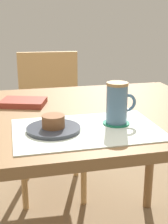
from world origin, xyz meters
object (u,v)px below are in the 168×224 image
dining_table (73,131)px  pastry (53,121)px  pastry_plate (54,129)px  coffee_mug (117,103)px  small_book (23,102)px  wooden_chair (50,116)px

dining_table → pastry: size_ratio=15.94×
pastry_plate → dining_table: bearing=63.2°
pastry → coffee_mug: 0.23m
small_book → dining_table: bearing=-17.6°
pastry_plate → small_book: small_book is taller
wooden_chair → small_book: 0.70m
coffee_mug → pastry: bearing=-175.8°
pastry → coffee_mug: coffee_mug is taller
pastry_plate → pastry: (0.00, 0.00, 0.03)m
wooden_chair → small_book: size_ratio=4.96×
wooden_chair → pastry: 1.01m
dining_table → pastry: pastry is taller
wooden_chair → coffee_mug: (0.11, -0.94, 0.34)m
coffee_mug → dining_table: bearing=122.2°
dining_table → wooden_chair: size_ratio=1.31×
dining_table → small_book: size_ratio=6.52×
wooden_chair → small_book: (-0.19, -0.62, 0.27)m
pastry → coffee_mug: size_ratio=0.53×
pastry_plate → coffee_mug: bearing=4.2°
dining_table → coffee_mug: coffee_mug is taller
wooden_chair → small_book: bearing=77.5°
pastry → small_book: size_ratio=0.41×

